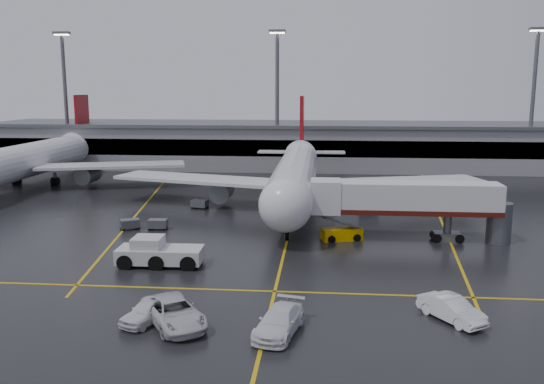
{
  "coord_description": "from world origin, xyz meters",
  "views": [
    {
      "loc": [
        3.46,
        -62.91,
        15.12
      ],
      "look_at": [
        -2.0,
        -2.0,
        4.0
      ],
      "focal_mm": 37.7,
      "sensor_mm": 36.0,
      "label": 1
    }
  ],
  "objects": [
    {
      "name": "belt_loader",
      "position": [
        5.48,
        -6.48,
        0.63
      ],
      "size": [
        4.33,
        2.85,
        2.54
      ],
      "color": "#D39200",
      "rests_on": "ground"
    },
    {
      "name": "apron_line_left",
      "position": [
        -20.0,
        10.0,
        0.01
      ],
      "size": [
        9.99,
        69.35,
        0.02
      ],
      "primitive_type": "cube",
      "rotation": [
        0.0,
        0.0,
        0.14
      ],
      "color": "gold",
      "rests_on": "ground"
    },
    {
      "name": "baggage_cart_b",
      "position": [
        -17.36,
        -4.08,
        0.63
      ],
      "size": [
        2.38,
        2.12,
        1.12
      ],
      "color": "#595B60",
      "rests_on": "ground"
    },
    {
      "name": "ground",
      "position": [
        0.0,
        0.0,
        0.0
      ],
      "size": [
        220.0,
        220.0,
        0.0
      ],
      "primitive_type": "plane",
      "color": "black",
      "rests_on": "ground"
    },
    {
      "name": "terminal",
      "position": [
        0.0,
        47.93,
        4.32
      ],
      "size": [
        122.0,
        19.0,
        8.6
      ],
      "color": "gray",
      "rests_on": "ground"
    },
    {
      "name": "light_mast_left",
      "position": [
        -45.0,
        42.0,
        14.47
      ],
      "size": [
        3.0,
        1.2,
        25.45
      ],
      "color": "#595B60",
      "rests_on": "ground"
    },
    {
      "name": "service_van_c",
      "position": [
        12.08,
        -26.38,
        0.81
      ],
      "size": [
        4.15,
        5.02,
        1.61
      ],
      "primitive_type": "imported",
      "rotation": [
        0.0,
        0.0,
        0.59
      ],
      "color": "white",
      "rests_on": "ground"
    },
    {
      "name": "jet_bridge",
      "position": [
        11.87,
        -6.0,
        3.93
      ],
      "size": [
        19.9,
        3.4,
        6.05
      ],
      "color": "silver",
      "rests_on": "ground"
    },
    {
      "name": "baggage_cart_c",
      "position": [
        -12.14,
        7.44,
        0.63
      ],
      "size": [
        2.23,
        1.7,
        1.12
      ],
      "color": "#595B60",
      "rests_on": "ground"
    },
    {
      "name": "baggage_cart_a",
      "position": [
        -14.31,
        -3.84,
        0.63
      ],
      "size": [
        2.08,
        1.42,
        1.12
      ],
      "color": "#595B60",
      "rests_on": "ground"
    },
    {
      "name": "main_airliner",
      "position": [
        0.0,
        9.7,
        4.21
      ],
      "size": [
        48.8,
        45.6,
        14.1
      ],
      "color": "silver",
      "rests_on": "ground"
    },
    {
      "name": "light_mast_right",
      "position": [
        40.0,
        42.0,
        14.47
      ],
      "size": [
        3.0,
        1.2,
        25.45
      ],
      "color": "#595B60",
      "rests_on": "ground"
    },
    {
      "name": "service_van_b",
      "position": [
        0.91,
        -29.39,
        0.8
      ],
      "size": [
        3.44,
        5.89,
        1.6
      ],
      "primitive_type": "imported",
      "rotation": [
        0.0,
        0.0,
        -0.23
      ],
      "color": "white",
      "rests_on": "ground"
    },
    {
      "name": "second_airliner",
      "position": [
        -42.0,
        21.7,
        4.21
      ],
      "size": [
        48.8,
        45.6,
        14.1
      ],
      "color": "silver",
      "rests_on": "ground"
    },
    {
      "name": "service_van_d",
      "position": [
        -7.82,
        -28.36,
        0.74
      ],
      "size": [
        3.35,
        4.68,
        1.48
      ],
      "primitive_type": "imported",
      "rotation": [
        0.0,
        0.0,
        -0.41
      ],
      "color": "white",
      "rests_on": "ground"
    },
    {
      "name": "apron_line_centre",
      "position": [
        0.0,
        0.0,
        0.01
      ],
      "size": [
        0.25,
        90.0,
        0.02
      ],
      "primitive_type": "cube",
      "color": "gold",
      "rests_on": "ground"
    },
    {
      "name": "light_mast_mid",
      "position": [
        -5.0,
        42.0,
        14.47
      ],
      "size": [
        3.0,
        1.2,
        25.45
      ],
      "color": "#595B60",
      "rests_on": "ground"
    },
    {
      "name": "apron_line_stop",
      "position": [
        0.0,
        -22.0,
        0.01
      ],
      "size": [
        60.0,
        0.25,
        0.02
      ],
      "primitive_type": "cube",
      "color": "gold",
      "rests_on": "ground"
    },
    {
      "name": "service_van_a",
      "position": [
        -5.97,
        -28.79,
        0.87
      ],
      "size": [
        5.89,
        6.76,
        1.73
      ],
      "primitive_type": "imported",
      "rotation": [
        0.0,
        0.0,
        0.6
      ],
      "color": "silver",
      "rests_on": "ground"
    },
    {
      "name": "pushback_tractor",
      "position": [
        -10.65,
        -16.35,
        1.04
      ],
      "size": [
        7.37,
        3.3,
        2.61
      ],
      "color": "silver",
      "rests_on": "ground"
    },
    {
      "name": "apron_line_right",
      "position": [
        18.0,
        10.0,
        0.01
      ],
      "size": [
        7.57,
        69.64,
        0.02
      ],
      "primitive_type": "cube",
      "rotation": [
        0.0,
        0.0,
        -0.1
      ],
      "color": "gold",
      "rests_on": "ground"
    }
  ]
}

